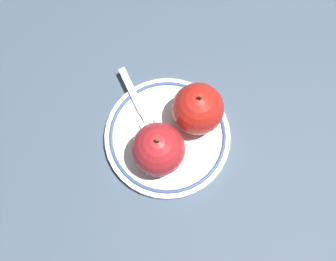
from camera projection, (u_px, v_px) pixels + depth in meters
The scene contains 5 objects.
ground_plane at pixel (166, 135), 0.63m from camera, with size 2.00×2.00×0.00m, color #405062.
plate at pixel (168, 136), 0.62m from camera, with size 0.21×0.21×0.02m.
apple_red_whole at pixel (158, 149), 0.56m from camera, with size 0.08×0.08×0.09m.
apple_second_whole at pixel (198, 109), 0.58m from camera, with size 0.08×0.08×0.09m.
fork at pixel (139, 106), 0.62m from camera, with size 0.04×0.17×0.00m.
Camera 1 is at (-0.10, -0.16, 0.60)m, focal length 40.00 mm.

